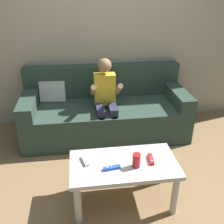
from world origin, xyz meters
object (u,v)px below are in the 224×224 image
game_remote_white_near_edge (85,161)px  game_remote_red_far_corner (151,159)px  couch (105,112)px  person_seated_on_couch (106,97)px  coffee_table (124,170)px  soda_can (136,160)px  game_remote_blue_center (112,168)px

game_remote_white_near_edge → game_remote_red_far_corner: same height
couch → person_seated_on_couch: person_seated_on_couch is taller
coffee_table → game_remote_red_far_corner: size_ratio=6.31×
couch → soda_can: couch is taller
game_remote_white_near_edge → soda_can: (0.41, -0.12, 0.05)m
coffee_table → game_remote_blue_center: (-0.11, -0.07, 0.09)m
game_remote_red_far_corner → soda_can: size_ratio=1.17×
game_remote_white_near_edge → game_remote_blue_center: bearing=-30.8°
game_remote_white_near_edge → game_remote_red_far_corner: 0.56m
game_remote_white_near_edge → game_remote_red_far_corner: (0.55, -0.06, 0.00)m
game_remote_blue_center → soda_can: bearing=2.2°
couch → game_remote_white_near_edge: bearing=-104.0°
person_seated_on_couch → soda_can: 1.12m
game_remote_red_far_corner → soda_can: soda_can is taller
person_seated_on_couch → game_remote_red_far_corner: size_ratio=7.06×
couch → person_seated_on_couch: size_ratio=1.99×
coffee_table → game_remote_white_near_edge: size_ratio=6.24×
couch → game_remote_white_near_edge: (-0.29, -1.17, 0.14)m
game_remote_blue_center → game_remote_red_far_corner: (0.34, 0.07, 0.00)m
game_remote_blue_center → couch: bearing=86.4°
coffee_table → game_remote_blue_center: 0.16m
coffee_table → game_remote_white_near_edge: bearing=169.7°
person_seated_on_couch → couch: bearing=88.8°
game_remote_blue_center → game_remote_red_far_corner: bearing=11.4°
couch → game_remote_blue_center: (-0.08, -1.30, 0.14)m
coffee_table → soda_can: (0.09, -0.06, 0.13)m
coffee_table → game_remote_blue_center: size_ratio=6.27×
game_remote_white_near_edge → person_seated_on_couch: bearing=73.7°
soda_can → game_remote_red_far_corner: bearing=23.7°
soda_can → person_seated_on_couch: bearing=96.4°
game_remote_white_near_edge → soda_can: soda_can is taller
game_remote_white_near_edge → game_remote_blue_center: same height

